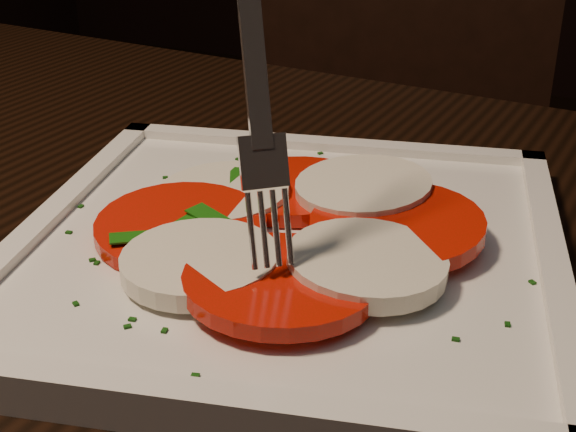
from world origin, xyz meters
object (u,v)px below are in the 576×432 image
(plate, at_px, (288,252))
(fork, at_px, (249,43))
(table, at_px, (128,412))
(chair, at_px, (378,176))

(plate, distance_m, fork, 0.13)
(fork, bearing_deg, plate, 32.74)
(table, distance_m, plate, 0.14)
(chair, bearing_deg, fork, -84.01)
(table, relative_size, chair, 1.34)
(table, xyz_separation_m, plate, (0.08, 0.05, 0.11))
(plate, bearing_deg, table, -150.55)
(plate, xyz_separation_m, fork, (-0.01, -0.03, 0.12))
(table, distance_m, chair, 0.68)
(plate, bearing_deg, chair, 103.61)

